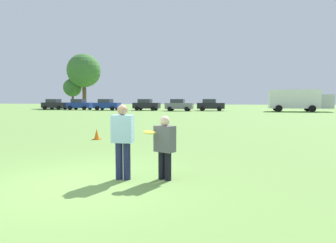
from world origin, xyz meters
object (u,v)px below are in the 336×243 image
at_px(player_thrower, 123,138).
at_px(parked_car_far_right, 211,105).
at_px(player_defender, 165,145).
at_px(parked_car_center, 107,105).
at_px(parked_car_near_right, 179,105).
at_px(parked_car_mid_left, 80,104).
at_px(box_truck, 298,100).
at_px(frisbee, 150,132).
at_px(parked_car_mid_right, 146,105).
at_px(parked_car_near_left, 55,104).
at_px(traffic_cone, 97,134).

height_order(player_thrower, parked_car_far_right, parked_car_far_right).
relative_size(player_defender, parked_car_center, 0.34).
height_order(parked_car_center, parked_car_far_right, same).
bearing_deg(parked_car_near_right, parked_car_far_right, 19.53).
relative_size(parked_car_mid_left, parked_car_far_right, 1.00).
bearing_deg(parked_car_center, box_truck, 2.39).
bearing_deg(parked_car_far_right, frisbee, -87.56).
height_order(parked_car_mid_left, parked_car_far_right, same).
xyz_separation_m(player_defender, frisbee, (-0.28, -0.23, 0.30)).
relative_size(parked_car_mid_right, box_truck, 0.49).
distance_m(player_thrower, parked_car_near_right, 38.65).
relative_size(player_thrower, box_truck, 0.20).
distance_m(parked_car_mid_right, box_truck, 22.86).
bearing_deg(player_thrower, parked_car_near_left, 125.40).
bearing_deg(box_truck, traffic_cone, -114.28).
distance_m(player_defender, box_truck, 40.83).
bearing_deg(frisbee, player_defender, 39.38).
xyz_separation_m(parked_car_mid_right, parked_car_near_right, (5.47, -0.83, 0.00)).
bearing_deg(player_defender, box_truck, 74.88).
bearing_deg(parked_car_far_right, parked_car_near_right, -160.47).
bearing_deg(player_thrower, parked_car_near_right, 98.61).
height_order(parked_car_center, parked_car_mid_right, same).
xyz_separation_m(player_defender, parked_car_near_left, (-28.48, 38.59, 0.12)).
xyz_separation_m(parked_car_near_left, parked_car_mid_left, (4.62, 0.16, 0.00)).
bearing_deg(box_truck, parked_car_near_right, -175.50).
bearing_deg(parked_car_near_left, parked_car_near_right, -1.47).
distance_m(player_defender, parked_car_far_right, 39.76).
bearing_deg(box_truck, parked_car_near_left, -178.81).
xyz_separation_m(player_defender, parked_car_center, (-18.68, 38.18, 0.12)).
distance_m(parked_car_mid_left, parked_car_center, 5.21).
distance_m(parked_car_near_left, parked_car_near_right, 21.77).
xyz_separation_m(player_defender, parked_car_mid_right, (-12.19, 38.87, 0.12)).
height_order(parked_car_mid_left, parked_car_near_right, same).
height_order(frisbee, parked_car_mid_right, parked_car_mid_right).
bearing_deg(parked_car_far_right, box_truck, -1.41).
relative_size(parked_car_mid_right, parked_car_far_right, 1.00).
bearing_deg(player_defender, traffic_cone, 127.96).
distance_m(parked_car_near_left, parked_car_mid_right, 16.30).
bearing_deg(parked_car_near_right, parked_car_center, 179.32).
relative_size(parked_car_near_left, box_truck, 0.49).
relative_size(player_thrower, parked_car_near_right, 0.40).
bearing_deg(frisbee, parked_car_far_right, 92.44).
xyz_separation_m(frisbee, box_truck, (10.93, 39.63, 0.65)).
relative_size(frisbee, parked_car_mid_left, 0.07).
bearing_deg(parked_car_near_left, box_truck, 1.19).
xyz_separation_m(traffic_cone, parked_car_center, (-14.16, 32.39, 0.69)).
xyz_separation_m(player_thrower, frisbee, (0.65, -0.06, 0.14)).
bearing_deg(parked_car_near_right, parked_car_mid_right, 171.35).
height_order(parked_car_mid_left, box_truck, box_truck).
bearing_deg(frisbee, traffic_cone, 125.10).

